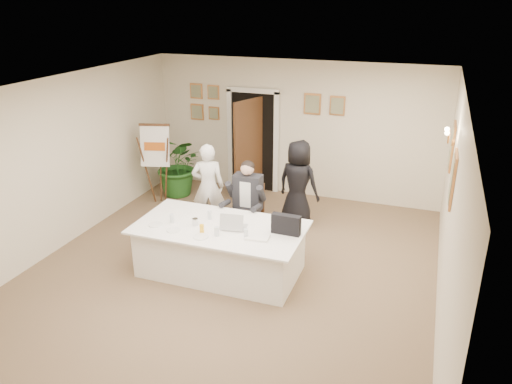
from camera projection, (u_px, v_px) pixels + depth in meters
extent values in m
plane|color=brown|center=(231.00, 271.00, 7.68)|extent=(7.00, 7.00, 0.00)
cube|color=white|center=(227.00, 89.00, 6.65)|extent=(6.00, 7.00, 0.02)
cube|color=beige|center=(295.00, 129.00, 10.22)|extent=(6.00, 0.10, 2.80)
cube|color=beige|center=(64.00, 330.00, 4.10)|extent=(6.00, 0.10, 2.80)
cube|color=beige|center=(59.00, 164.00, 8.11)|extent=(0.10, 7.00, 2.80)
cube|color=beige|center=(451.00, 216.00, 6.21)|extent=(0.10, 7.00, 2.80)
cube|color=black|center=(253.00, 142.00, 10.61)|extent=(0.92, 0.06, 2.10)
cube|color=white|center=(230.00, 140.00, 10.75)|extent=(0.10, 0.06, 2.20)
cube|color=white|center=(276.00, 145.00, 10.42)|extent=(0.10, 0.06, 2.20)
cube|color=#3F2A14|center=(248.00, 148.00, 10.23)|extent=(0.33, 0.81, 2.02)
cube|color=white|center=(220.00, 250.00, 7.54)|extent=(2.34, 1.17, 0.75)
cube|color=white|center=(220.00, 227.00, 7.39)|extent=(2.52, 1.35, 0.03)
cube|color=white|center=(154.00, 146.00, 9.69)|extent=(0.59, 0.32, 0.79)
imported|color=white|center=(208.00, 186.00, 8.89)|extent=(0.67, 0.55, 1.57)
imported|color=black|center=(298.00, 184.00, 8.97)|extent=(0.88, 0.67, 1.61)
imported|color=#1E511B|center=(179.00, 165.00, 10.41)|extent=(1.22, 1.07, 1.31)
cube|color=black|center=(286.00, 224.00, 7.10)|extent=(0.42, 0.13, 0.29)
cube|color=white|center=(257.00, 237.00, 7.02)|extent=(0.35, 0.26, 0.03)
cylinder|color=white|center=(156.00, 225.00, 7.42)|extent=(0.28, 0.28, 0.01)
cylinder|color=white|center=(173.00, 230.00, 7.25)|extent=(0.21, 0.21, 0.01)
cylinder|color=white|center=(201.00, 237.00, 7.05)|extent=(0.24, 0.24, 0.01)
cylinder|color=silver|center=(172.00, 218.00, 7.48)|extent=(0.07, 0.07, 0.14)
cylinder|color=silver|center=(217.00, 231.00, 7.07)|extent=(0.08, 0.08, 0.14)
cylinder|color=silver|center=(246.00, 234.00, 7.00)|extent=(0.07, 0.07, 0.14)
cylinder|color=silver|center=(209.00, 215.00, 7.60)|extent=(0.07, 0.07, 0.14)
cylinder|color=yellow|center=(202.00, 229.00, 7.15)|extent=(0.07, 0.07, 0.13)
cylinder|color=silver|center=(195.00, 222.00, 7.40)|extent=(0.09, 0.09, 0.11)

